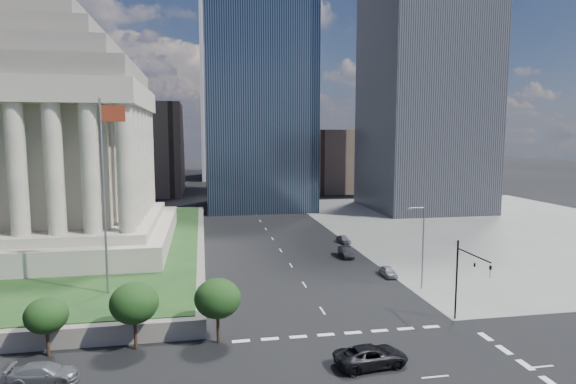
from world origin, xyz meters
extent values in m
plane|color=black|center=(0.00, 100.00, 0.00)|extent=(500.00, 500.00, 0.00)
cube|color=slate|center=(46.00, 60.00, 0.01)|extent=(68.00, 90.00, 0.03)
cylinder|color=slate|center=(-22.00, 24.00, 11.90)|extent=(0.24, 0.24, 20.00)
cube|color=maroon|center=(-20.80, 24.00, 20.40)|extent=(2.40, 0.05, 1.60)
cube|color=black|center=(2.00, 95.00, 30.00)|extent=(26.00, 26.00, 60.00)
cube|color=black|center=(42.00, 85.00, 50.00)|extent=(26.00, 28.00, 100.00)
cube|color=brown|center=(32.00, 130.00, 10.00)|extent=(20.00, 30.00, 20.00)
cube|color=brown|center=(-30.00, 130.00, 14.00)|extent=(24.00, 30.00, 28.00)
cylinder|color=black|center=(12.50, 15.50, 4.00)|extent=(0.18, 0.18, 8.00)
cylinder|color=black|center=(12.50, 12.75, 7.20)|extent=(0.14, 5.50, 0.14)
cube|color=black|center=(12.50, 10.00, 6.40)|extent=(0.30, 0.30, 1.10)
cylinder|color=slate|center=(13.50, 25.00, 5.00)|extent=(0.16, 0.16, 10.00)
cylinder|color=slate|center=(12.60, 25.00, 9.80)|extent=(1.80, 0.12, 0.12)
cube|color=slate|center=(11.70, 25.00, 9.70)|extent=(0.50, 0.22, 0.14)
imported|color=black|center=(0.81, 7.53, 0.82)|extent=(6.17, 3.35, 1.64)
imported|color=#585B60|center=(-23.92, 9.32, 0.73)|extent=(2.34, 5.15, 1.46)
imported|color=gray|center=(11.50, 30.57, 0.64)|extent=(1.59, 3.79, 1.28)
imported|color=black|center=(9.00, 41.09, 0.76)|extent=(1.89, 4.69, 1.52)
imported|color=slate|center=(11.50, 50.56, 0.64)|extent=(3.88, 1.90, 1.28)
camera|label=1|loc=(-12.13, -27.05, 18.21)|focal=30.00mm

